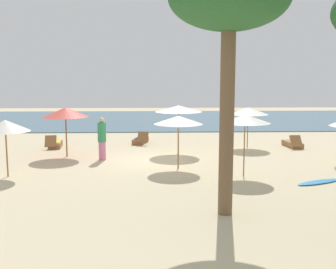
# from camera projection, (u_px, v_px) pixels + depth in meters

# --- Properties ---
(ground_plane) EXTENTS (60.00, 60.00, 0.00)m
(ground_plane) POSITION_uv_depth(u_px,v_px,m) (144.00, 161.00, 18.36)
(ground_plane) COLOR beige
(ocean_water) EXTENTS (48.00, 16.00, 0.06)m
(ocean_water) POSITION_uv_depth(u_px,v_px,m) (149.00, 119.00, 35.17)
(ocean_water) COLOR #476B7F
(ocean_water) RESTS_ON ground_plane
(umbrella_0) EXTENTS (2.29, 2.29, 2.34)m
(umbrella_0) POSITION_uv_depth(u_px,v_px,m) (178.00, 109.00, 19.87)
(umbrella_0) COLOR brown
(umbrella_0) RESTS_ON ground_plane
(umbrella_1) EXTENTS (2.13, 2.13, 2.31)m
(umbrella_1) POSITION_uv_depth(u_px,v_px,m) (65.00, 112.00, 18.96)
(umbrella_1) COLOR brown
(umbrella_1) RESTS_ON ground_plane
(umbrella_2) EXTENTS (1.98, 1.98, 2.18)m
(umbrella_2) POSITION_uv_depth(u_px,v_px,m) (178.00, 120.00, 16.48)
(umbrella_2) COLOR olive
(umbrella_2) RESTS_ON ground_plane
(umbrella_3) EXTENTS (2.08, 2.08, 2.12)m
(umbrella_3) POSITION_uv_depth(u_px,v_px,m) (248.00, 111.00, 21.39)
(umbrella_3) COLOR olive
(umbrella_3) RESTS_ON ground_plane
(umbrella_6) EXTENTS (1.88, 1.88, 2.34)m
(umbrella_6) POSITION_uv_depth(u_px,v_px,m) (245.00, 119.00, 15.25)
(umbrella_6) COLOR olive
(umbrella_6) RESTS_ON ground_plane
(umbrella_7) EXTENTS (1.82, 1.82, 2.15)m
(umbrella_7) POSITION_uv_depth(u_px,v_px,m) (5.00, 126.00, 15.18)
(umbrella_7) COLOR olive
(umbrella_7) RESTS_ON ground_plane
(lounger_0) EXTENTS (0.74, 1.72, 0.71)m
(lounger_0) POSITION_uv_depth(u_px,v_px,m) (293.00, 144.00, 21.77)
(lounger_0) COLOR olive
(lounger_0) RESTS_ON ground_plane
(lounger_1) EXTENTS (0.78, 1.72, 0.72)m
(lounger_1) POSITION_uv_depth(u_px,v_px,m) (55.00, 144.00, 21.70)
(lounger_1) COLOR olive
(lounger_1) RESTS_ON ground_plane
(lounger_3) EXTENTS (0.93, 1.73, 0.74)m
(lounger_3) POSITION_uv_depth(u_px,v_px,m) (141.00, 140.00, 22.95)
(lounger_3) COLOR brown
(lounger_3) RESTS_ON ground_plane
(person_0) EXTENTS (0.45, 0.45, 1.93)m
(person_0) POSITION_uv_depth(u_px,v_px,m) (102.00, 139.00, 18.37)
(person_0) COLOR #D17299
(person_0) RESTS_ON ground_plane
(palm_2) EXTENTS (3.17, 3.17, 6.65)m
(palm_2) POSITION_uv_depth(u_px,v_px,m) (229.00, 2.00, 10.51)
(palm_2) COLOR brown
(palm_2) RESTS_ON ground_plane
(surfboard) EXTENTS (1.93, 1.18, 0.07)m
(surfboard) POSITION_uv_depth(u_px,v_px,m) (319.00, 182.00, 14.55)
(surfboard) COLOR #338CCC
(surfboard) RESTS_ON ground_plane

